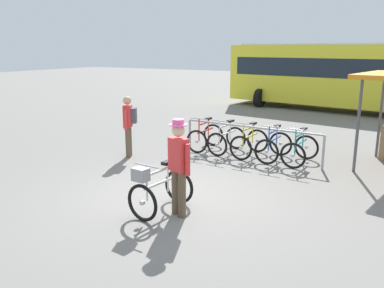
{
  "coord_description": "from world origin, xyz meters",
  "views": [
    {
      "loc": [
        4.0,
        -6.42,
        2.9
      ],
      "look_at": [
        0.06,
        0.41,
        1.0
      ],
      "focal_mm": 37.73,
      "sensor_mm": 36.0,
      "label": 1
    }
  ],
  "objects_px": {
    "racked_bike_blue": "(274,146)",
    "pedestrian_with_backpack": "(129,123)",
    "racked_bike_teal": "(300,150)",
    "person_with_featured_bike": "(179,164)",
    "racked_bike_white": "(227,140)",
    "racked_bike_yellow": "(249,143)",
    "bus_distant": "(336,73)",
    "racked_bike_red": "(205,137)",
    "featured_bicycle": "(158,190)"
  },
  "relations": [
    {
      "from": "racked_bike_teal",
      "to": "person_with_featured_bike",
      "type": "bearing_deg",
      "value": -102.64
    },
    {
      "from": "pedestrian_with_backpack",
      "to": "racked_bike_blue",
      "type": "bearing_deg",
      "value": 24.94
    },
    {
      "from": "racked_bike_yellow",
      "to": "racked_bike_blue",
      "type": "distance_m",
      "value": 0.7
    },
    {
      "from": "racked_bike_blue",
      "to": "pedestrian_with_backpack",
      "type": "height_order",
      "value": "pedestrian_with_backpack"
    },
    {
      "from": "racked_bike_blue",
      "to": "racked_bike_red",
      "type": "bearing_deg",
      "value": 177.0
    },
    {
      "from": "featured_bicycle",
      "to": "bus_distant",
      "type": "xyz_separation_m",
      "value": [
        0.21,
        14.23,
        1.3
      ]
    },
    {
      "from": "featured_bicycle",
      "to": "person_with_featured_bike",
      "type": "relative_size",
      "value": 0.7
    },
    {
      "from": "racked_bike_white",
      "to": "racked_bike_teal",
      "type": "distance_m",
      "value": 2.1
    },
    {
      "from": "person_with_featured_bike",
      "to": "pedestrian_with_backpack",
      "type": "relative_size",
      "value": 1.05
    },
    {
      "from": "racked_bike_blue",
      "to": "pedestrian_with_backpack",
      "type": "xyz_separation_m",
      "value": [
        -3.5,
        -1.63,
        0.57
      ]
    },
    {
      "from": "racked_bike_blue",
      "to": "racked_bike_yellow",
      "type": "bearing_deg",
      "value": 177.0
    },
    {
      "from": "racked_bike_yellow",
      "to": "person_with_featured_bike",
      "type": "height_order",
      "value": "person_with_featured_bike"
    },
    {
      "from": "racked_bike_red",
      "to": "racked_bike_white",
      "type": "xyz_separation_m",
      "value": [
        0.7,
        -0.04,
        0.0
      ]
    },
    {
      "from": "pedestrian_with_backpack",
      "to": "racked_bike_teal",
      "type": "bearing_deg",
      "value": 20.75
    },
    {
      "from": "racked_bike_blue",
      "to": "racked_bike_teal",
      "type": "relative_size",
      "value": 0.97
    },
    {
      "from": "racked_bike_red",
      "to": "racked_bike_white",
      "type": "bearing_deg",
      "value": -3.0
    },
    {
      "from": "person_with_featured_bike",
      "to": "racked_bike_white",
      "type": "bearing_deg",
      "value": 104.55
    },
    {
      "from": "racked_bike_yellow",
      "to": "bus_distant",
      "type": "bearing_deg",
      "value": 88.3
    },
    {
      "from": "racked_bike_red",
      "to": "featured_bicycle",
      "type": "height_order",
      "value": "same"
    },
    {
      "from": "racked_bike_teal",
      "to": "bus_distant",
      "type": "height_order",
      "value": "bus_distant"
    },
    {
      "from": "racked_bike_teal",
      "to": "featured_bicycle",
      "type": "bearing_deg",
      "value": -106.79
    },
    {
      "from": "racked_bike_yellow",
      "to": "racked_bike_teal",
      "type": "height_order",
      "value": "same"
    },
    {
      "from": "racked_bike_red",
      "to": "featured_bicycle",
      "type": "distance_m",
      "value": 4.76
    },
    {
      "from": "featured_bicycle",
      "to": "pedestrian_with_backpack",
      "type": "bearing_deg",
      "value": 135.86
    },
    {
      "from": "racked_bike_red",
      "to": "racked_bike_blue",
      "type": "bearing_deg",
      "value": -3.0
    },
    {
      "from": "racked_bike_red",
      "to": "pedestrian_with_backpack",
      "type": "relative_size",
      "value": 0.67
    },
    {
      "from": "racked_bike_blue",
      "to": "racked_bike_teal",
      "type": "distance_m",
      "value": 0.7
    },
    {
      "from": "racked_bike_teal",
      "to": "bus_distant",
      "type": "xyz_separation_m",
      "value": [
        -1.11,
        9.85,
        1.37
      ]
    },
    {
      "from": "racked_bike_teal",
      "to": "featured_bicycle",
      "type": "xyz_separation_m",
      "value": [
        -1.32,
        -4.38,
        0.08
      ]
    },
    {
      "from": "racked_bike_blue",
      "to": "bus_distant",
      "type": "height_order",
      "value": "bus_distant"
    },
    {
      "from": "racked_bike_white",
      "to": "person_with_featured_bike",
      "type": "relative_size",
      "value": 0.68
    },
    {
      "from": "racked_bike_red",
      "to": "pedestrian_with_backpack",
      "type": "height_order",
      "value": "pedestrian_with_backpack"
    },
    {
      "from": "racked_bike_red",
      "to": "person_with_featured_bike",
      "type": "xyz_separation_m",
      "value": [
        1.84,
        -4.42,
        0.58
      ]
    },
    {
      "from": "racked_bike_yellow",
      "to": "racked_bike_blue",
      "type": "bearing_deg",
      "value": -3.0
    },
    {
      "from": "racked_bike_white",
      "to": "bus_distant",
      "type": "height_order",
      "value": "bus_distant"
    },
    {
      "from": "racked_bike_yellow",
      "to": "featured_bicycle",
      "type": "bearing_deg",
      "value": -89.01
    },
    {
      "from": "racked_bike_red",
      "to": "racked_bike_blue",
      "type": "distance_m",
      "value": 2.1
    },
    {
      "from": "racked_bike_white",
      "to": "bus_distant",
      "type": "relative_size",
      "value": 0.11
    },
    {
      "from": "racked_bike_white",
      "to": "racked_bike_blue",
      "type": "height_order",
      "value": "same"
    },
    {
      "from": "racked_bike_blue",
      "to": "bus_distant",
      "type": "xyz_separation_m",
      "value": [
        -0.41,
        9.81,
        1.37
      ]
    },
    {
      "from": "racked_bike_yellow",
      "to": "person_with_featured_bike",
      "type": "distance_m",
      "value": 4.41
    },
    {
      "from": "racked_bike_teal",
      "to": "person_with_featured_bike",
      "type": "height_order",
      "value": "person_with_featured_bike"
    },
    {
      "from": "featured_bicycle",
      "to": "racked_bike_yellow",
      "type": "bearing_deg",
      "value": 90.99
    },
    {
      "from": "racked_bike_blue",
      "to": "pedestrian_with_backpack",
      "type": "relative_size",
      "value": 0.68
    },
    {
      "from": "racked_bike_white",
      "to": "pedestrian_with_backpack",
      "type": "height_order",
      "value": "pedestrian_with_backpack"
    },
    {
      "from": "featured_bicycle",
      "to": "pedestrian_with_backpack",
      "type": "distance_m",
      "value": 4.04
    },
    {
      "from": "racked_bike_yellow",
      "to": "featured_bicycle",
      "type": "relative_size",
      "value": 0.93
    },
    {
      "from": "racked_bike_teal",
      "to": "pedestrian_with_backpack",
      "type": "relative_size",
      "value": 0.7
    },
    {
      "from": "bus_distant",
      "to": "person_with_featured_bike",
      "type": "bearing_deg",
      "value": -89.39
    },
    {
      "from": "racked_bike_white",
      "to": "pedestrian_with_backpack",
      "type": "xyz_separation_m",
      "value": [
        -2.1,
        -1.7,
        0.57
      ]
    }
  ]
}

